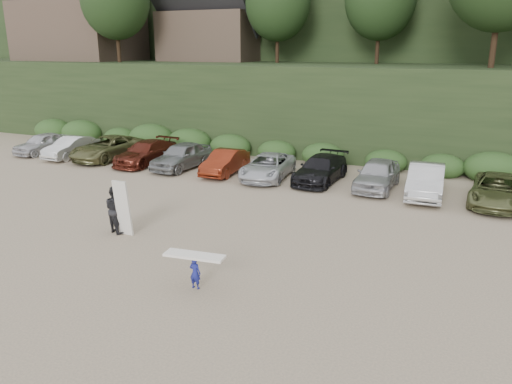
% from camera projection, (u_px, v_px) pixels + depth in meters
% --- Properties ---
extents(ground, '(120.00, 120.00, 0.00)m').
position_uv_depth(ground, '(196.00, 240.00, 19.41)').
color(ground, tan).
rests_on(ground, ground).
extents(hillside_backdrop, '(90.00, 41.50, 28.00)m').
position_uv_depth(hillside_backdrop, '(379.00, 3.00, 47.91)').
color(hillside_backdrop, black).
rests_on(hillside_backdrop, ground).
extents(parked_cars, '(36.79, 6.02, 1.61)m').
position_uv_depth(parked_cars, '(286.00, 167.00, 27.97)').
color(parked_cars, silver).
rests_on(parked_cars, ground).
extents(child_surfer, '(1.95, 0.74, 1.14)m').
position_uv_depth(child_surfer, '(195.00, 265.00, 15.37)').
color(child_surfer, navy).
rests_on(child_surfer, ground).
extents(adult_surfer, '(1.41, 1.01, 2.27)m').
position_uv_depth(adult_surfer, '(116.00, 209.00, 19.99)').
color(adult_surfer, black).
rests_on(adult_surfer, ground).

